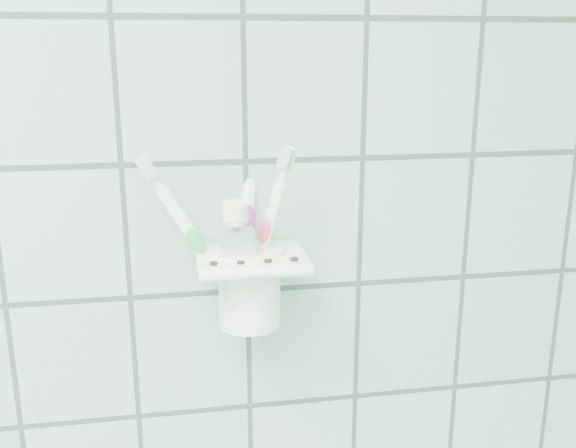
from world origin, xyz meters
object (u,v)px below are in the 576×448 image
at_px(toothbrush_pink, 249,229).
at_px(toothbrush_orange, 242,228).
at_px(cup, 249,283).
at_px(toothpaste_tube, 242,252).
at_px(toothbrush_blue, 240,224).
at_px(holder_bracket, 251,260).

xyz_separation_m(toothbrush_pink, toothbrush_orange, (-0.00, 0.03, -0.01)).
distance_m(cup, toothbrush_orange, 0.06).
distance_m(toothbrush_pink, toothpaste_tube, 0.03).
height_order(cup, toothbrush_orange, toothbrush_orange).
distance_m(toothbrush_blue, toothpaste_tube, 0.03).
relative_size(holder_bracket, cup, 1.33).
bearing_deg(toothpaste_tube, toothbrush_blue, -124.78).
height_order(holder_bracket, toothbrush_blue, toothbrush_blue).
bearing_deg(holder_bracket, toothpaste_tube, -146.21).
distance_m(toothbrush_orange, toothpaste_tube, 0.03).
bearing_deg(holder_bracket, cup, 116.80).
height_order(holder_bracket, cup, same).
bearing_deg(toothbrush_orange, holder_bracket, -26.68).
relative_size(toothbrush_blue, toothpaste_tube, 1.54).
height_order(holder_bracket, toothbrush_pink, toothbrush_pink).
bearing_deg(toothbrush_pink, cup, 75.40).
bearing_deg(toothpaste_tube, holder_bracket, 28.62).
bearing_deg(holder_bracket, toothbrush_orange, 113.61).
height_order(cup, toothbrush_blue, toothbrush_blue).
relative_size(toothbrush_blue, toothbrush_orange, 1.10).
bearing_deg(toothpaste_tube, toothbrush_orange, 77.42).
distance_m(holder_bracket, toothbrush_orange, 0.04).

